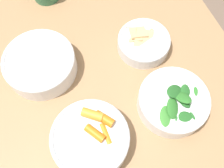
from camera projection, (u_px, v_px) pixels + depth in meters
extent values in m
plane|color=brown|center=(107.00, 159.00, 1.32)|extent=(10.00, 10.00, 0.00)
cube|color=#99724C|center=(102.00, 118.00, 0.65)|extent=(1.08, 0.86, 0.03)
cube|color=olive|center=(143.00, 27.00, 1.23)|extent=(0.06, 0.06, 0.72)
cylinder|color=silver|center=(91.00, 140.00, 0.58)|extent=(0.18, 0.18, 0.06)
torus|color=silver|center=(90.00, 137.00, 0.56)|extent=(0.18, 0.18, 0.01)
cylinder|color=orange|center=(89.00, 140.00, 0.57)|extent=(0.02, 0.05, 0.02)
cylinder|color=orange|center=(95.00, 140.00, 0.57)|extent=(0.05, 0.02, 0.02)
cylinder|color=orange|center=(89.00, 143.00, 0.56)|extent=(0.05, 0.05, 0.02)
cylinder|color=orange|center=(91.00, 142.00, 0.57)|extent=(0.05, 0.05, 0.02)
cylinder|color=orange|center=(106.00, 134.00, 0.57)|extent=(0.05, 0.02, 0.02)
cylinder|color=orange|center=(84.00, 139.00, 0.57)|extent=(0.06, 0.02, 0.02)
cylinder|color=orange|center=(95.00, 133.00, 0.56)|extent=(0.05, 0.04, 0.02)
cylinder|color=orange|center=(92.00, 115.00, 0.57)|extent=(0.05, 0.05, 0.02)
cylinder|color=orange|center=(104.00, 119.00, 0.57)|extent=(0.05, 0.04, 0.02)
cylinder|color=white|center=(172.00, 102.00, 0.62)|extent=(0.18, 0.18, 0.05)
torus|color=white|center=(175.00, 99.00, 0.60)|extent=(0.18, 0.18, 0.01)
ellipsoid|color=#235B23|center=(187.00, 117.00, 0.59)|extent=(0.06, 0.04, 0.03)
ellipsoid|color=#3D8433|center=(167.00, 116.00, 0.59)|extent=(0.07, 0.06, 0.03)
ellipsoid|color=#2D7028|center=(182.00, 97.00, 0.59)|extent=(0.06, 0.05, 0.04)
ellipsoid|color=#2D7028|center=(173.00, 108.00, 0.59)|extent=(0.06, 0.05, 0.03)
ellipsoid|color=#235B23|center=(175.00, 91.00, 0.60)|extent=(0.05, 0.06, 0.04)
ellipsoid|color=#235B23|center=(179.00, 123.00, 0.59)|extent=(0.05, 0.05, 0.03)
ellipsoid|color=#235B23|center=(184.00, 102.00, 0.60)|extent=(0.05, 0.04, 0.04)
ellipsoid|color=#2D7028|center=(191.00, 95.00, 0.62)|extent=(0.05, 0.05, 0.04)
ellipsoid|color=#235B23|center=(185.00, 92.00, 0.61)|extent=(0.05, 0.04, 0.03)
ellipsoid|color=#235B23|center=(188.00, 120.00, 0.59)|extent=(0.06, 0.06, 0.03)
cylinder|color=white|center=(41.00, 65.00, 0.67)|extent=(0.19, 0.19, 0.06)
torus|color=white|center=(38.00, 59.00, 0.64)|extent=(0.19, 0.19, 0.01)
cylinder|color=brown|center=(42.00, 66.00, 0.67)|extent=(0.17, 0.17, 0.03)
ellipsoid|color=#AD7551|center=(55.00, 79.00, 0.63)|extent=(0.01, 0.01, 0.01)
ellipsoid|color=#A36B4C|center=(57.00, 73.00, 0.64)|extent=(0.01, 0.01, 0.01)
ellipsoid|color=#AD7551|center=(45.00, 60.00, 0.66)|extent=(0.01, 0.01, 0.01)
ellipsoid|color=#8E5B3D|center=(42.00, 74.00, 0.64)|extent=(0.01, 0.01, 0.01)
ellipsoid|color=#8E5B3D|center=(11.00, 70.00, 0.64)|extent=(0.01, 0.01, 0.01)
ellipsoid|color=#AD7551|center=(27.00, 44.00, 0.68)|extent=(0.01, 0.01, 0.01)
ellipsoid|color=#AD7551|center=(29.00, 55.00, 0.66)|extent=(0.01, 0.01, 0.01)
ellipsoid|color=#8E5B3D|center=(41.00, 77.00, 0.63)|extent=(0.01, 0.01, 0.01)
ellipsoid|color=#A36B4C|center=(42.00, 85.00, 0.62)|extent=(0.01, 0.01, 0.01)
ellipsoid|color=#A36B4C|center=(52.00, 82.00, 0.63)|extent=(0.01, 0.01, 0.01)
ellipsoid|color=#A36B4C|center=(44.00, 43.00, 0.68)|extent=(0.01, 0.01, 0.01)
ellipsoid|color=#AD7551|center=(22.00, 50.00, 0.67)|extent=(0.01, 0.01, 0.01)
ellipsoid|color=#AD7551|center=(14.00, 74.00, 0.64)|extent=(0.01, 0.01, 0.01)
ellipsoid|color=#8E5B3D|center=(51.00, 74.00, 0.64)|extent=(0.01, 0.01, 0.01)
ellipsoid|color=#A36B4C|center=(23.00, 68.00, 0.64)|extent=(0.01, 0.01, 0.01)
ellipsoid|color=#8E5B3D|center=(65.00, 71.00, 0.64)|extent=(0.01, 0.01, 0.01)
cylinder|color=beige|center=(59.00, 66.00, 0.65)|extent=(0.03, 0.03, 0.01)
cylinder|color=#E0A88E|center=(49.00, 76.00, 0.63)|extent=(0.03, 0.03, 0.01)
cylinder|color=#E0A88E|center=(40.00, 54.00, 0.66)|extent=(0.03, 0.03, 0.01)
cylinder|color=beige|center=(60.00, 56.00, 0.66)|extent=(0.03, 0.03, 0.01)
cylinder|color=beige|center=(14.00, 65.00, 0.64)|extent=(0.03, 0.03, 0.01)
cylinder|color=silver|center=(143.00, 44.00, 0.70)|extent=(0.15, 0.15, 0.04)
torus|color=silver|center=(144.00, 40.00, 0.69)|extent=(0.15, 0.15, 0.01)
cube|color=tan|center=(141.00, 33.00, 0.71)|extent=(0.05, 0.05, 0.02)
cube|color=tan|center=(152.00, 38.00, 0.70)|extent=(0.06, 0.05, 0.02)
cube|color=tan|center=(133.00, 35.00, 0.70)|extent=(0.06, 0.06, 0.01)
cube|color=tan|center=(135.00, 37.00, 0.69)|extent=(0.05, 0.05, 0.02)
cube|color=tan|center=(144.00, 39.00, 0.69)|extent=(0.07, 0.07, 0.03)
cube|color=tan|center=(138.00, 33.00, 0.69)|extent=(0.05, 0.05, 0.02)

